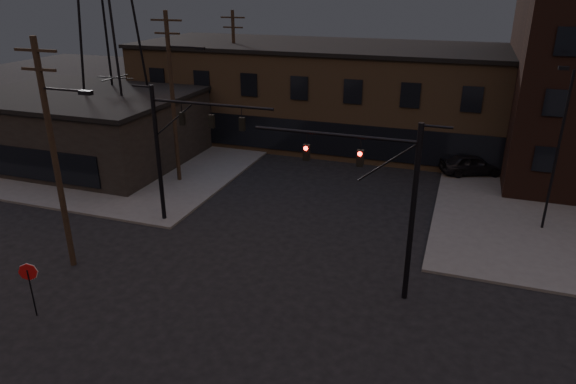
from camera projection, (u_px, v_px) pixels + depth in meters
The scene contains 14 objects.
ground at pixel (229, 326), 20.98m from camera, with size 140.00×140.00×0.00m, color black.
sidewalk_nw at pixel (114, 136), 46.93m from camera, with size 30.00×30.00×0.15m, color #474744.
building_row at pixel (367, 97), 43.97m from camera, with size 40.00×12.00×8.00m, color brown.
building_left at pixel (84, 129), 40.16m from camera, with size 16.00×12.00×5.00m, color black.
traffic_signal_near at pixel (387, 192), 21.43m from camera, with size 7.12×0.24×8.00m.
traffic_signal_far at pixel (177, 141), 28.15m from camera, with size 7.12×0.24×8.00m.
stop_sign at pixel (29, 278), 21.00m from camera, with size 0.72×0.33×2.48m.
utility_pole_near at pixel (55, 152), 23.42m from camera, with size 3.70×0.28×11.00m.
utility_pole_mid at pixel (173, 96), 34.12m from camera, with size 3.70×0.28×11.50m.
utility_pole_far at pixel (235, 73), 45.07m from camera, with size 2.20×0.28×11.00m.
lot_light_a at pixel (561, 136), 27.18m from camera, with size 1.50×0.28×9.14m.
parked_car_lot_a at pixel (472, 164), 37.18m from camera, with size 1.82×4.53×1.54m, color black.
parked_car_lot_b at pixel (543, 183), 33.73m from camera, with size 1.94×4.77×1.39m, color silver.
car_crossing at pixel (347, 143), 42.68m from camera, with size 1.50×4.31×1.42m, color black.
Camera 1 is at (8.02, -15.60, 12.99)m, focal length 32.00 mm.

